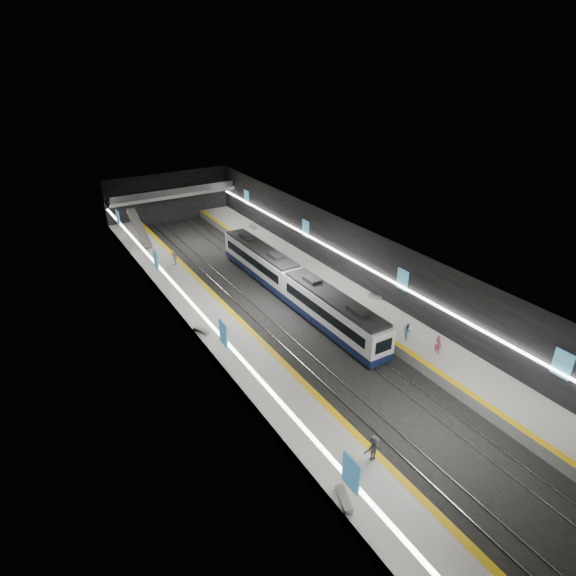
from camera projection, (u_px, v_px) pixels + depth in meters
ground at (279, 310)px, 52.30m from camera, size 70.00×70.00×0.00m
ceiling at (278, 241)px, 48.71m from camera, size 20.00×70.00×0.04m
wall_left at (188, 300)px, 45.86m from camera, size 0.04×70.00×8.00m
wall_right at (354, 258)px, 55.14m from camera, size 0.04×70.00×8.00m
wall_back at (169, 198)px, 77.25m from camera, size 20.00×0.04×8.00m
platform_left at (215, 325)px, 48.59m from camera, size 5.00×70.00×1.00m
tile_surface_left at (214, 320)px, 48.36m from camera, size 5.00×70.00×0.02m
tactile_strip_left at (234, 315)px, 49.38m from camera, size 0.60×70.00×0.02m
platform_right at (335, 290)px, 55.55m from camera, size 5.00×70.00×1.00m
tile_surface_right at (335, 286)px, 55.32m from camera, size 5.00×70.00×0.02m
tactile_strip_right at (319, 290)px, 54.30m from camera, size 0.60×70.00×0.02m
rails at (279, 310)px, 52.27m from camera, size 6.52×70.00×0.12m
train at (293, 283)px, 53.34m from camera, size 2.69×30.05×3.60m
ad_posters at (274, 269)px, 51.04m from camera, size 19.94×53.50×2.20m
cove_light_left at (190, 302)px, 46.05m from camera, size 0.25×68.60×0.12m
cove_light_right at (352, 260)px, 55.14m from camera, size 0.25×68.60×0.12m
mezzanine_bridge at (173, 194)px, 75.20m from camera, size 20.00×3.00×1.50m
escalator at (139, 228)px, 67.38m from camera, size 1.20×7.50×3.92m
bench_left_near at (344, 499)px, 28.95m from camera, size 1.12×2.00×0.47m
bench_left_far at (201, 331)px, 46.19m from camera, size 1.12×1.79×0.42m
bench_right_near at (376, 297)px, 52.52m from camera, size 1.01×1.63×0.39m
bench_right_far at (253, 227)px, 72.99m from camera, size 0.54×1.73×0.42m
passenger_right_a at (438, 344)px, 42.86m from camera, size 0.43×0.65×1.78m
passenger_right_b at (408, 331)px, 45.09m from camera, size 0.94×0.98×1.59m
passenger_left_a at (174, 257)px, 60.45m from camera, size 0.80×1.25×1.97m
passenger_left_b at (373, 448)px, 31.65m from camera, size 1.35×0.91×1.95m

